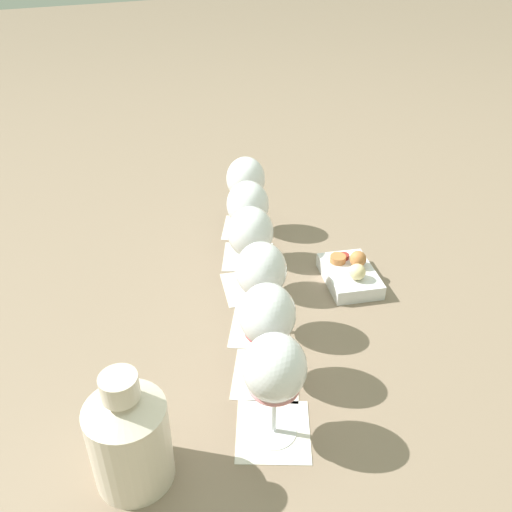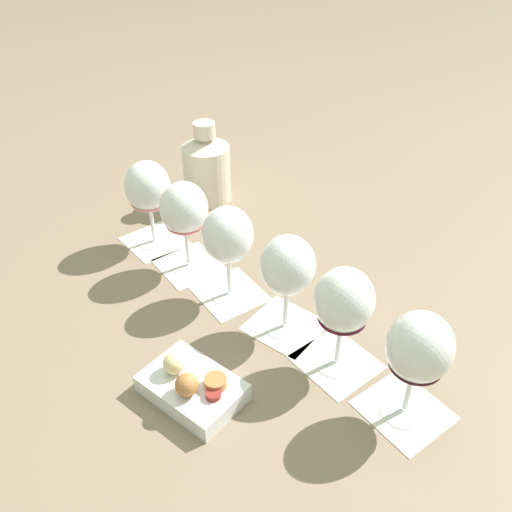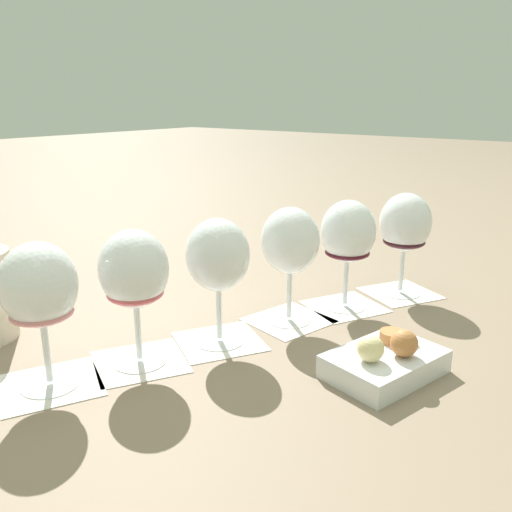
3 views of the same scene
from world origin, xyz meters
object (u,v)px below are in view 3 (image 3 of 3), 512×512
object	(u,v)px
wine_glass_0	(39,291)
wine_glass_2	(218,261)
snack_dish	(386,360)
wine_glass_3	(290,246)
wine_glass_4	(348,236)
wine_glass_5	(405,227)
wine_glass_1	(134,275)

from	to	relation	value
wine_glass_0	wine_glass_2	xyz separation A→B (m)	(0.22, -0.08, -0.00)
wine_glass_2	snack_dish	xyz separation A→B (m)	(0.06, -0.23, -0.10)
wine_glass_2	wine_glass_3	size ratio (longest dim) A/B	1.00
wine_glass_4	wine_glass_5	distance (m)	0.13
wine_glass_5	wine_glass_3	bearing A→B (deg)	158.23
wine_glass_1	wine_glass_4	distance (m)	0.36
snack_dish	wine_glass_5	bearing A→B (deg)	19.88
wine_glass_1	wine_glass_4	world-z (taller)	same
wine_glass_0	wine_glass_3	bearing A→B (deg)	-19.13
snack_dish	wine_glass_4	bearing A→B (deg)	41.36
wine_glass_1	wine_glass_5	distance (m)	0.49
wine_glass_3	wine_glass_4	size ratio (longest dim) A/B	1.00
wine_glass_0	wine_glass_2	world-z (taller)	same
wine_glass_3	wine_glass_0	bearing A→B (deg)	160.87
wine_glass_0	wine_glass_1	world-z (taller)	same
wine_glass_4	snack_dish	size ratio (longest dim) A/B	1.09
wine_glass_4	wine_glass_5	size ratio (longest dim) A/B	1.00
wine_glass_4	wine_glass_5	world-z (taller)	same
wine_glass_1	wine_glass_5	world-z (taller)	same
wine_glass_3	wine_glass_2	bearing A→B (deg)	163.84
wine_glass_2	wine_glass_4	xyz separation A→B (m)	(0.23, -0.08, 0.00)
snack_dish	wine_glass_3	bearing A→B (deg)	70.60
snack_dish	wine_glass_2	bearing A→B (deg)	103.60
wine_glass_3	wine_glass_5	size ratio (longest dim) A/B	1.00
wine_glass_1	wine_glass_2	size ratio (longest dim) A/B	1.00
wine_glass_1	snack_dish	world-z (taller)	wine_glass_1
wine_glass_0	wine_glass_2	distance (m)	0.24
wine_glass_1	wine_glass_0	bearing A→B (deg)	159.26
wine_glass_2	snack_dish	bearing A→B (deg)	-76.40
wine_glass_3	wine_glass_1	bearing A→B (deg)	161.61
wine_glass_3	wine_glass_4	xyz separation A→B (m)	(0.11, -0.04, 0.00)
wine_glass_2	snack_dish	distance (m)	0.26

